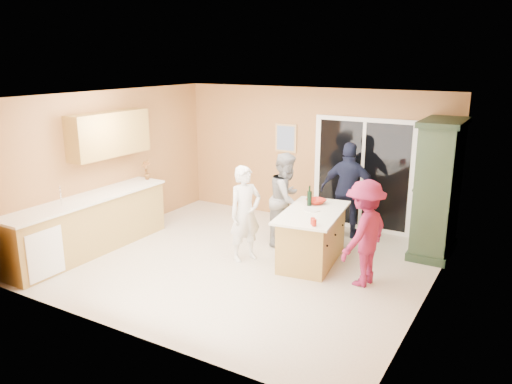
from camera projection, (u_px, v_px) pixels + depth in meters
The scene contains 22 objects.
floor at pixel (245, 262), 7.91m from camera, with size 5.50×5.50×0.00m, color beige.
ceiling at pixel (244, 96), 7.23m from camera, with size 5.50×5.00×0.10m, color white.
wall_back at pixel (311, 156), 9.66m from camera, with size 5.50×0.10×2.60m, color tan.
wall_front at pixel (126, 230), 5.49m from camera, with size 5.50×0.10×2.60m, color tan.
wall_left at pixel (113, 164), 8.91m from camera, with size 0.10×5.00×2.60m, color tan.
wall_right at pixel (431, 210), 6.24m from camera, with size 0.10×5.00×2.60m, color tan.
left_cabinet_run at pixel (83, 228), 8.10m from camera, with size 0.65×3.05×1.24m.
upper_cabinets at pixel (109, 134), 8.51m from camera, with size 0.35×1.60×0.75m, color #A58340.
sliding_door at pixel (363, 175), 9.19m from camera, with size 1.90×0.07×2.10m.
framed_picture at pixel (286, 138), 9.83m from camera, with size 0.46×0.04×0.56m.
kitchen_island at pixel (312, 238), 7.84m from camera, with size 1.06×1.68×0.83m.
green_hutch at pixel (438, 190), 8.01m from camera, with size 0.64×1.20×2.21m.
woman_white at pixel (245, 214), 7.84m from camera, with size 0.56×0.37×1.53m, color white.
woman_grey at pixel (287, 199), 8.54m from camera, with size 0.78×0.60×1.60m, color #9A9A9C.
woman_navy at pixel (349, 190), 8.83m from camera, with size 1.01×0.42×1.72m, color #191B37.
woman_magenta at pixel (364, 233), 6.98m from camera, with size 0.99×0.57×1.53m, color maroon.
serving_bowl at pixel (316, 201), 8.13m from camera, with size 0.30×0.30×0.07m, color #A61F12.
tulip_vase at pixel (146, 170), 9.25m from camera, with size 0.20×0.13×0.37m, color red.
tumbler_near at pixel (314, 223), 7.04m from camera, with size 0.07×0.07×0.10m, color #A61F12.
tumbler_far at pixel (313, 221), 7.12m from camera, with size 0.07×0.07×0.10m, color #A61F12.
wine_bottle at pixel (309, 198), 8.00m from camera, with size 0.08×0.08×0.33m.
white_plate at pixel (312, 210), 7.78m from camera, with size 0.25×0.25×0.02m, color silver.
Camera 1 is at (3.85, -6.26, 3.14)m, focal length 35.00 mm.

